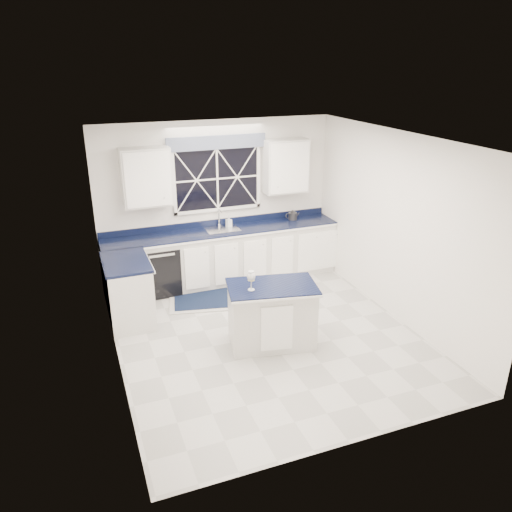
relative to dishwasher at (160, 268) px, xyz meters
name	(u,v)px	position (x,y,z in m)	size (l,w,h in m)	color
ground	(267,335)	(1.10, -1.95, -0.41)	(4.50, 4.50, 0.00)	#B5B4B0
back_wall	(217,202)	(1.10, 0.30, 0.94)	(4.00, 0.10, 2.70)	white
base_cabinets	(208,263)	(0.77, -0.17, 0.04)	(3.99, 1.60, 0.90)	silver
countertop	(223,231)	(1.10, 0.00, 0.51)	(3.98, 0.64, 0.04)	black
dishwasher	(160,268)	(0.00, 0.00, 0.00)	(0.60, 0.58, 0.82)	black
window	(217,174)	(1.10, 0.25, 1.42)	(1.65, 0.09, 1.26)	black
upper_cabinets	(219,171)	(1.10, 0.13, 1.49)	(3.10, 0.34, 0.90)	silver
faucet	(219,218)	(1.10, 0.19, 0.69)	(0.05, 0.20, 0.30)	silver
island	(272,315)	(1.09, -2.15, 0.02)	(1.27, 0.91, 0.86)	silver
rug	(215,298)	(0.76, -0.60, -0.40)	(1.62, 1.18, 0.02)	#A1A09C
kettle	(293,215)	(2.43, 0.11, 0.61)	(0.25, 0.18, 0.18)	#313134
wine_glass	(251,277)	(0.79, -2.18, 0.63)	(0.11, 0.11, 0.26)	silver
soap_bottle	(229,221)	(1.25, 0.14, 0.62)	(0.08, 0.08, 0.18)	silver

